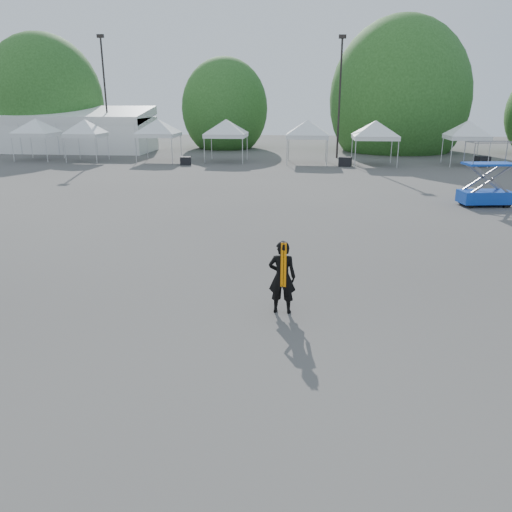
# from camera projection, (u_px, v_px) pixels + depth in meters

# --- Properties ---
(ground) EXTENTS (120.00, 120.00, 0.00)m
(ground) POSITION_uv_depth(u_px,v_px,m) (283.00, 295.00, 12.91)
(ground) COLOR #474442
(ground) RESTS_ON ground
(marquee) EXTENTS (15.00, 6.25, 4.23)m
(marquee) POSITION_uv_depth(u_px,v_px,m) (72.00, 131.00, 47.67)
(marquee) COLOR white
(marquee) RESTS_ON ground
(light_pole_west) EXTENTS (0.60, 0.25, 10.30)m
(light_pole_west) POSITION_uv_depth(u_px,v_px,m) (105.00, 88.00, 45.19)
(light_pole_west) COLOR black
(light_pole_west) RESTS_ON ground
(light_pole_east) EXTENTS (0.60, 0.25, 9.80)m
(light_pole_east) POSITION_uv_depth(u_px,v_px,m) (340.00, 91.00, 41.31)
(light_pole_east) COLOR black
(light_pole_east) RESTS_ON ground
(tree_far_w) EXTENTS (4.80, 4.80, 7.30)m
(tree_far_w) POSITION_uv_depth(u_px,v_px,m) (45.00, 102.00, 50.14)
(tree_far_w) COLOR #382314
(tree_far_w) RESTS_ON ground
(tree_mid_w) EXTENTS (4.16, 4.16, 6.33)m
(tree_mid_w) POSITION_uv_depth(u_px,v_px,m) (225.00, 109.00, 50.46)
(tree_mid_w) COLOR #382314
(tree_mid_w) RESTS_ON ground
(tree_mid_e) EXTENTS (5.12, 5.12, 7.79)m
(tree_mid_e) POSITION_uv_depth(u_px,v_px,m) (399.00, 99.00, 47.57)
(tree_mid_e) COLOR #382314
(tree_mid_e) RESTS_ON ground
(tent_a) EXTENTS (4.31, 4.31, 3.88)m
(tent_a) POSITION_uv_depth(u_px,v_px,m) (35.00, 122.00, 40.73)
(tent_a) COLOR silver
(tent_a) RESTS_ON ground
(tent_b) EXTENTS (3.86, 3.86, 3.88)m
(tent_b) POSITION_uv_depth(u_px,v_px,m) (85.00, 123.00, 39.84)
(tent_b) COLOR silver
(tent_b) RESTS_ON ground
(tent_c) EXTENTS (4.43, 4.43, 3.88)m
(tent_c) POSITION_uv_depth(u_px,v_px,m) (158.00, 122.00, 40.09)
(tent_c) COLOR silver
(tent_c) RESTS_ON ground
(tent_d) EXTENTS (4.54, 4.54, 3.88)m
(tent_d) POSITION_uv_depth(u_px,v_px,m) (226.00, 123.00, 39.57)
(tent_d) COLOR silver
(tent_d) RESTS_ON ground
(tent_e) EXTENTS (4.57, 4.57, 3.88)m
(tent_e) POSITION_uv_depth(u_px,v_px,m) (308.00, 123.00, 38.67)
(tent_e) COLOR silver
(tent_e) RESTS_ON ground
(tent_f) EXTENTS (4.63, 4.63, 3.88)m
(tent_f) POSITION_uv_depth(u_px,v_px,m) (376.00, 124.00, 37.38)
(tent_f) COLOR silver
(tent_f) RESTS_ON ground
(tent_g) EXTENTS (4.10, 4.10, 3.88)m
(tent_g) POSITION_uv_depth(u_px,v_px,m) (468.00, 124.00, 37.39)
(tent_g) COLOR silver
(tent_g) RESTS_ON ground
(man) EXTENTS (0.67, 0.46, 1.77)m
(man) POSITION_uv_depth(u_px,v_px,m) (282.00, 277.00, 11.63)
(man) COLOR black
(man) RESTS_ON ground
(scissor_lift) EXTENTS (2.46, 1.50, 2.99)m
(scissor_lift) POSITION_uv_depth(u_px,v_px,m) (488.00, 174.00, 23.26)
(scissor_lift) COLOR #0D21AF
(scissor_lift) RESTS_ON ground
(crate_west) EXTENTS (0.87, 0.72, 0.61)m
(crate_west) POSITION_uv_depth(u_px,v_px,m) (186.00, 161.00, 38.37)
(crate_west) COLOR black
(crate_west) RESTS_ON ground
(crate_mid) EXTENTS (1.04, 0.90, 0.70)m
(crate_mid) POSITION_uv_depth(u_px,v_px,m) (345.00, 162.00, 37.55)
(crate_mid) COLOR black
(crate_mid) RESTS_ON ground
(crate_east) EXTENTS (1.19, 1.06, 0.77)m
(crate_east) POSITION_uv_depth(u_px,v_px,m) (482.00, 161.00, 37.42)
(crate_east) COLOR black
(crate_east) RESTS_ON ground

